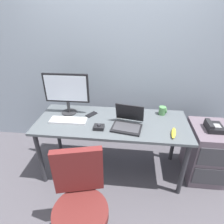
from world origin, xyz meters
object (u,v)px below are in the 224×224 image
at_px(file_cabinet, 206,152).
at_px(cell_phone, 92,114).
at_px(desk_phone, 214,127).
at_px(trackball_mouse, 99,127).
at_px(keyboard, 68,120).
at_px(coffee_mug, 163,111).
at_px(office_chair, 81,210).
at_px(monitor_main, 66,91).
at_px(paper_notepad, 124,114).
at_px(laptop, 128,122).
at_px(banana, 174,133).

distance_m(file_cabinet, cell_phone, 1.46).
distance_m(desk_phone, trackball_mouse, 1.27).
bearing_deg(keyboard, coffee_mug, 14.53).
bearing_deg(office_chair, trackball_mouse, 87.07).
bearing_deg(monitor_main, trackball_mouse, -35.95).
xyz_separation_m(monitor_main, keyboard, (0.05, -0.19, -0.28)).
bearing_deg(desk_phone, monitor_main, 176.77).
xyz_separation_m(office_chair, paper_notepad, (0.29, 1.06, 0.32)).
height_order(monitor_main, trackball_mouse, monitor_main).
distance_m(office_chair, laptop, 0.95).
relative_size(paper_notepad, cell_phone, 1.46).
relative_size(desk_phone, cell_phone, 1.41).
xyz_separation_m(laptop, coffee_mug, (0.41, 0.31, -0.00)).
relative_size(monitor_main, laptop, 1.48).
bearing_deg(trackball_mouse, monitor_main, 144.05).
distance_m(monitor_main, trackball_mouse, 0.59).
height_order(file_cabinet, monitor_main, monitor_main).
relative_size(file_cabinet, paper_notepad, 3.30).
distance_m(coffee_mug, banana, 0.42).
relative_size(coffee_mug, cell_phone, 0.69).
height_order(laptop, trackball_mouse, laptop).
height_order(office_chair, laptop, laptop).
height_order(office_chair, trackball_mouse, office_chair).
relative_size(office_chair, trackball_mouse, 8.60).
bearing_deg(office_chair, monitor_main, 110.57).
height_order(office_chair, banana, office_chair).
relative_size(trackball_mouse, paper_notepad, 0.53).
bearing_deg(office_chair, laptop, 67.20).
bearing_deg(desk_phone, laptop, -172.21).
height_order(office_chair, keyboard, office_chair).
height_order(monitor_main, banana, monitor_main).
xyz_separation_m(file_cabinet, monitor_main, (-1.68, 0.08, 0.70)).
relative_size(trackball_mouse, coffee_mug, 1.11).
bearing_deg(coffee_mug, monitor_main, -175.61).
distance_m(paper_notepad, cell_phone, 0.39).
distance_m(keyboard, paper_notepad, 0.66).
height_order(keyboard, paper_notepad, keyboard).
xyz_separation_m(desk_phone, banana, (-0.48, -0.23, 0.05)).
relative_size(file_cabinet, banana, 3.61).
bearing_deg(laptop, desk_phone, 7.79).
relative_size(office_chair, cell_phone, 6.66).
bearing_deg(keyboard, desk_phone, 3.48).
bearing_deg(office_chair, keyboard, 111.86).
bearing_deg(cell_phone, banana, 17.66).
xyz_separation_m(file_cabinet, office_chair, (-1.30, -0.95, 0.09)).
distance_m(office_chair, banana, 1.12).
bearing_deg(trackball_mouse, file_cabinet, 10.28).
height_order(cell_phone, banana, banana).
height_order(laptop, cell_phone, laptop).
xyz_separation_m(paper_notepad, banana, (0.52, -0.35, 0.01)).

